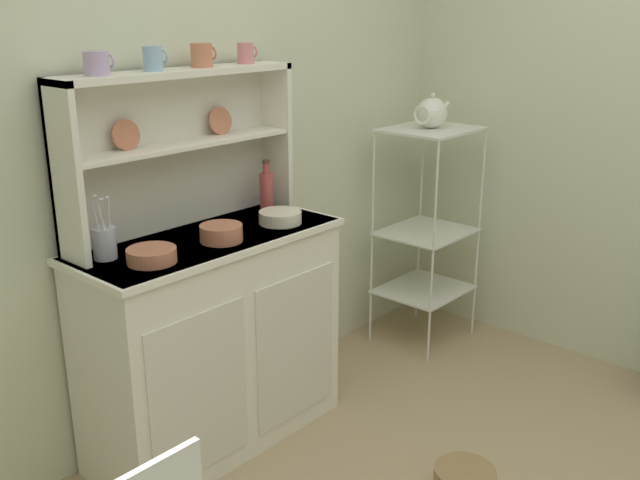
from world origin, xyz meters
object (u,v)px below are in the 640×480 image
at_px(cup_lilac_0, 97,63).
at_px(porcelain_teapot, 432,113).
at_px(hutch_cabinet, 214,339).
at_px(jam_bottle, 267,191).
at_px(hutch_shelf_unit, 176,137).
at_px(bakers_rack, 427,216).
at_px(utensil_jar, 104,242).
at_px(bowl_mixing_large, 152,255).

xyz_separation_m(cup_lilac_0, porcelain_teapot, (1.68, -0.21, -0.32)).
xyz_separation_m(hutch_cabinet, jam_bottle, (0.39, 0.09, 0.51)).
xyz_separation_m(hutch_shelf_unit, bakers_rack, (1.35, -0.25, -0.55)).
distance_m(hutch_cabinet, hutch_shelf_unit, 0.80).
bearing_deg(porcelain_teapot, utensil_jar, 174.65).
distance_m(utensil_jar, porcelain_teapot, 1.77).
bearing_deg(bowl_mixing_large, bakers_rack, -0.42).
distance_m(cup_lilac_0, jam_bottle, 0.91).
bearing_deg(utensil_jar, cup_lilac_0, 35.39).
distance_m(bowl_mixing_large, utensil_jar, 0.18).
bearing_deg(hutch_shelf_unit, cup_lilac_0, -173.02).
relative_size(hutch_shelf_unit, bakers_rack, 0.88).
bearing_deg(utensil_jar, bakers_rack, -5.34).
bearing_deg(bowl_mixing_large, porcelain_teapot, -0.42).
height_order(bakers_rack, porcelain_teapot, porcelain_teapot).
height_order(bakers_rack, bowl_mixing_large, bakers_rack).
bearing_deg(bakers_rack, porcelain_teapot, -180.00).
height_order(hutch_cabinet, cup_lilac_0, cup_lilac_0).
xyz_separation_m(jam_bottle, utensil_jar, (-0.78, -0.01, -0.03)).
relative_size(bakers_rack, jam_bottle, 5.09).
distance_m(bakers_rack, utensil_jar, 1.77).
height_order(hutch_shelf_unit, bakers_rack, hutch_shelf_unit).
distance_m(cup_lilac_0, utensil_jar, 0.59).
bearing_deg(hutch_cabinet, hutch_shelf_unit, 90.00).
xyz_separation_m(hutch_shelf_unit, bowl_mixing_large, (-0.31, -0.24, -0.33)).
relative_size(bowl_mixing_large, utensil_jar, 0.73).
distance_m(bakers_rack, jam_bottle, 1.02).
distance_m(jam_bottle, porcelain_teapot, 1.00).
bearing_deg(cup_lilac_0, utensil_jar, -144.61).
distance_m(hutch_cabinet, bowl_mixing_large, 0.55).
bearing_deg(bakers_rack, bowl_mixing_large, 179.58).
bearing_deg(bowl_mixing_large, cup_lilac_0, 95.61).
height_order(bakers_rack, jam_bottle, bakers_rack).
bearing_deg(hutch_shelf_unit, porcelain_teapot, -10.39).
xyz_separation_m(bowl_mixing_large, porcelain_teapot, (1.66, -0.01, 0.30)).
xyz_separation_m(hutch_cabinet, utensil_jar, (-0.39, 0.08, 0.48)).
relative_size(hutch_cabinet, bowl_mixing_large, 6.29).
distance_m(hutch_shelf_unit, bakers_rack, 1.48).
xyz_separation_m(bowl_mixing_large, utensil_jar, (-0.08, 0.15, 0.03)).
height_order(bakers_rack, utensil_jar, bakers_rack).
relative_size(cup_lilac_0, jam_bottle, 0.44).
height_order(bowl_mixing_large, jam_bottle, jam_bottle).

